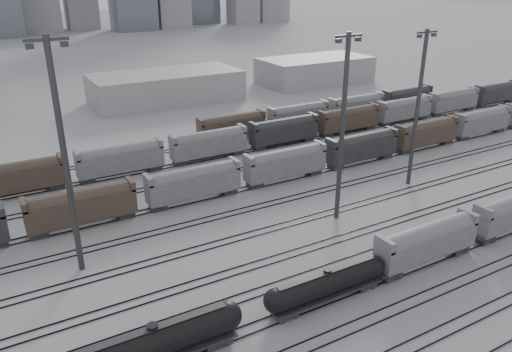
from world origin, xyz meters
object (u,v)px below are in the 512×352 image
light_mast_c (343,126)px  hopper_car_a (427,240)px  tank_car_a (154,343)px  tank_car_b (327,283)px

light_mast_c → hopper_car_a: bearing=-84.1°
light_mast_c → tank_car_a: bearing=-155.2°
tank_car_a → tank_car_b: (19.50, 0.00, -0.29)m
tank_car_b → light_mast_c: 23.60m
tank_car_a → tank_car_b: 19.50m
hopper_car_a → light_mast_c: bearing=95.9°
tank_car_a → light_mast_c: light_mast_c is taller
tank_car_a → light_mast_c: (33.05, 15.30, 11.52)m
hopper_car_a → light_mast_c: 18.78m
tank_car_a → light_mast_c: 38.19m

